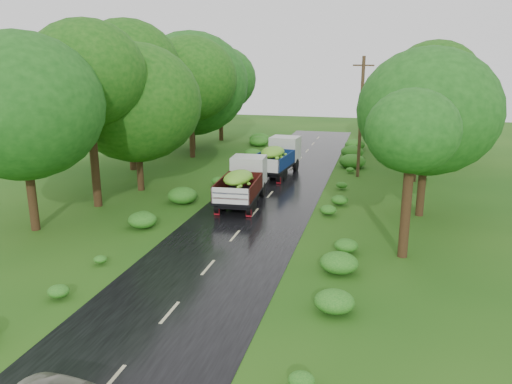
% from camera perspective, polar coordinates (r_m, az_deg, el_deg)
% --- Properties ---
extents(ground, '(120.00, 120.00, 0.00)m').
position_cam_1_polar(ground, '(18.31, -9.83, -13.45)').
color(ground, '#16460F').
rests_on(ground, ground).
extents(road, '(6.50, 80.00, 0.02)m').
position_cam_1_polar(road, '(22.49, -4.64, -7.60)').
color(road, black).
rests_on(road, ground).
extents(road_lines, '(0.12, 69.60, 0.00)m').
position_cam_1_polar(road_lines, '(23.36, -3.85, -6.66)').
color(road_lines, '#BFB78C').
rests_on(road_lines, road).
extents(truck_near, '(2.53, 6.20, 2.55)m').
position_cam_1_polar(truck_near, '(30.32, -1.51, 1.36)').
color(truck_near, black).
rests_on(truck_near, ground).
extents(truck_far, '(2.76, 6.41, 2.62)m').
position_cam_1_polar(truck_far, '(37.80, 2.53, 4.20)').
color(truck_far, black).
rests_on(truck_far, ground).
extents(utility_pole, '(1.52, 0.44, 8.75)m').
position_cam_1_polar(utility_pole, '(37.42, 11.89, 8.47)').
color(utility_pole, '#382616').
rests_on(utility_pole, ground).
extents(trees_left, '(7.56, 33.53, 9.67)m').
position_cam_1_polar(trees_left, '(39.97, -11.21, 11.96)').
color(trees_left, black).
rests_on(trees_left, ground).
extents(trees_right, '(5.95, 31.48, 8.47)m').
position_cam_1_polar(trees_right, '(38.02, 18.41, 10.25)').
color(trees_right, black).
rests_on(trees_right, ground).
extents(shrubs, '(11.90, 44.00, 0.70)m').
position_cam_1_polar(shrubs, '(30.55, 0.79, -0.65)').
color(shrubs, '#155B17').
rests_on(shrubs, ground).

